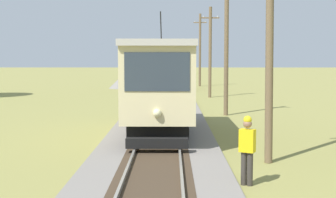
{
  "coord_description": "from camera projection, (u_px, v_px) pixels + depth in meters",
  "views": [
    {
      "loc": [
        0.47,
        -2.82,
        3.3
      ],
      "look_at": [
        0.32,
        16.33,
        1.59
      ],
      "focal_mm": 52.48,
      "sensor_mm": 36.0,
      "label": 1
    }
  ],
  "objects": [
    {
      "name": "red_tram",
      "position": [
        160.0,
        83.0,
        19.69
      ],
      "size": [
        2.6,
        8.54,
        4.79
      ],
      "color": "beige",
      "rests_on": "rail_right"
    },
    {
      "name": "utility_pole_near_tram",
      "position": [
        270.0,
        29.0,
        14.9
      ],
      "size": [
        1.4,
        0.58,
        7.96
      ],
      "color": "brown",
      "rests_on": "ground"
    },
    {
      "name": "utility_pole_mid",
      "position": [
        226.0,
        45.0,
        26.75
      ],
      "size": [
        1.4,
        0.39,
        7.52
      ],
      "color": "brown",
      "rests_on": "ground"
    },
    {
      "name": "track_worker",
      "position": [
        247.0,
        147.0,
        12.38
      ],
      "size": [
        0.45,
        0.39,
        1.78
      ],
      "rotation": [
        0.0,
        0.0,
        1.1
      ],
      "color": "#38332D",
      "rests_on": "ground"
    },
    {
      "name": "freight_car",
      "position": [
        167.0,
        73.0,
        47.48
      ],
      "size": [
        2.4,
        5.2,
        2.31
      ],
      "color": "maroon",
      "rests_on": "rail_right"
    },
    {
      "name": "utility_pole_distant",
      "position": [
        200.0,
        49.0,
        51.92
      ],
      "size": [
        1.4,
        0.39,
        7.66
      ],
      "color": "brown",
      "rests_on": "ground"
    },
    {
      "name": "gravel_pile",
      "position": [
        121.0,
        82.0,
        48.91
      ],
      "size": [
        2.52,
        2.52,
        1.22
      ],
      "primitive_type": "cone",
      "color": "gray",
      "rests_on": "ground"
    },
    {
      "name": "utility_pole_far",
      "position": [
        210.0,
        51.0,
        38.11
      ],
      "size": [
        1.4,
        0.36,
        7.03
      ],
      "color": "brown",
      "rests_on": "ground"
    }
  ]
}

